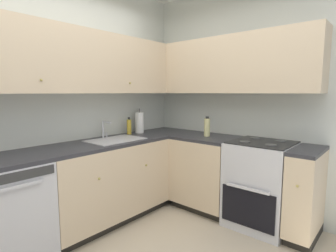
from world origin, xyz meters
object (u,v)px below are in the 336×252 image
paper_towel_roll (139,123)px  oven_range (261,183)px  oil_bottle (207,127)px  soap_bottle (129,127)px  dishwasher (6,214)px

paper_towel_roll → oven_range: bearing=-76.3°
paper_towel_roll → oil_bottle: size_ratio=1.37×
soap_bottle → oil_bottle: (0.51, -0.84, 0.01)m
oven_range → soap_bottle: (-0.53, 1.51, 0.54)m
dishwasher → paper_towel_roll: (1.66, 0.16, 0.60)m
paper_towel_roll → soap_bottle: bearing=172.9°
oven_range → paper_towel_roll: size_ratio=3.20×
paper_towel_roll → oil_bottle: paper_towel_roll is taller
oven_range → soap_bottle: bearing=109.2°
oven_range → paper_towel_roll: bearing=103.7°
dishwasher → soap_bottle: size_ratio=4.01×
soap_bottle → oil_bottle: size_ratio=0.90×
dishwasher → oven_range: bearing=-33.3°
oven_range → dishwasher: bearing=146.7°
oven_range → paper_towel_roll: (-0.36, 1.49, 0.58)m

